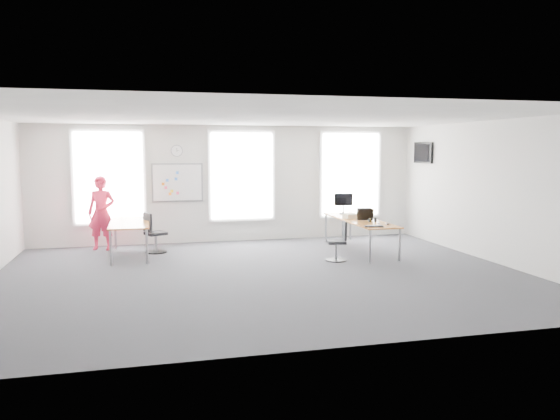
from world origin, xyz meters
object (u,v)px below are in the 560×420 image
object	(u,v)px
chair_right	(339,243)
chair_left	(153,235)
person	(101,213)
headphones	(372,220)
keyboard	(374,226)
desk_right	(359,221)
monitor	(343,202)
desk_left	(130,225)

from	to	relation	value
chair_right	chair_left	size ratio (longest dim) A/B	0.91
person	headphones	bearing A→B (deg)	-4.69
headphones	keyboard	bearing A→B (deg)	-116.04
desk_right	chair_right	bearing A→B (deg)	-130.13
chair_left	keyboard	size ratio (longest dim) A/B	2.34
desk_right	chair_right	distance (m)	1.46
chair_right	keyboard	size ratio (longest dim) A/B	2.14
headphones	monitor	world-z (taller)	monitor
desk_left	person	bearing A→B (deg)	125.03
chair_left	monitor	distance (m)	4.84
desk_right	keyboard	distance (m)	1.27
chair_left	monitor	size ratio (longest dim) A/B	1.76
desk_right	desk_left	bearing A→B (deg)	174.03
keyboard	headphones	distance (m)	0.76
chair_right	headphones	distance (m)	1.22
desk_left	monitor	xyz separation A→B (m)	(5.30, 0.57, 0.35)
person	headphones	xyz separation A→B (m)	(6.04, -2.04, -0.10)
chair_left	person	world-z (taller)	person
desk_right	desk_left	size ratio (longest dim) A/B	1.43
desk_left	keyboard	bearing A→B (deg)	-19.49
chair_right	chair_left	world-z (taller)	chair_left
desk_left	desk_right	bearing A→B (deg)	-5.97
keyboard	headphones	world-z (taller)	headphones
desk_right	desk_left	xyz separation A→B (m)	(-5.29, 0.55, 0.02)
desk_right	person	distance (m)	6.14
monitor	headphones	bearing A→B (deg)	-80.25
chair_right	chair_left	distance (m)	4.28
person	monitor	world-z (taller)	person
desk_left	person	distance (m)	1.17
person	headphones	distance (m)	6.38
desk_right	monitor	distance (m)	1.18
desk_left	headphones	distance (m)	5.49
desk_left	chair_right	world-z (taller)	chair_right
chair_right	headphones	world-z (taller)	chair_right
chair_right	keyboard	world-z (taller)	chair_right
keyboard	person	bearing A→B (deg)	169.83
desk_left	person	xyz separation A→B (m)	(-0.66, 0.95, 0.18)
headphones	monitor	distance (m)	1.69
desk_left	chair_right	size ratio (longest dim) A/B	2.46
keyboard	monitor	size ratio (longest dim) A/B	0.75
person	monitor	distance (m)	5.98
monitor	desk_right	bearing A→B (deg)	-83.63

